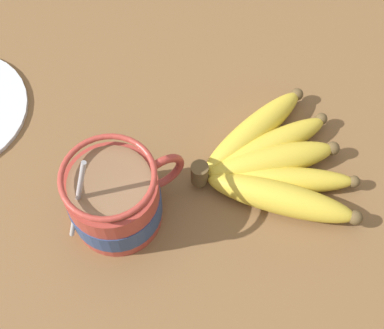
# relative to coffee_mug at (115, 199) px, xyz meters

# --- Properties ---
(table) EXTENTS (1.30, 1.30, 0.03)m
(table) POSITION_rel_coffee_mug_xyz_m (0.03, -0.02, -0.05)
(table) COLOR brown
(table) RESTS_ON ground
(coffee_mug) EXTENTS (0.14, 0.10, 0.14)m
(coffee_mug) POSITION_rel_coffee_mug_xyz_m (0.00, 0.00, 0.00)
(coffee_mug) COLOR #B23D33
(coffee_mug) RESTS_ON table
(banana_bunch) EXTENTS (0.19, 0.20, 0.04)m
(banana_bunch) POSITION_rel_coffee_mug_xyz_m (0.18, -0.04, -0.02)
(banana_bunch) COLOR brown
(banana_bunch) RESTS_ON table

